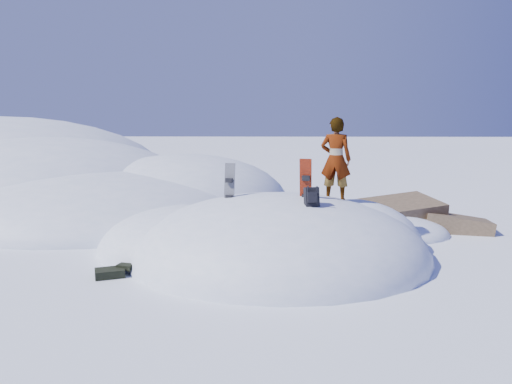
{
  "coord_description": "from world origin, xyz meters",
  "views": [
    {
      "loc": [
        -0.24,
        -11.26,
        3.36
      ],
      "look_at": [
        -0.53,
        0.3,
        1.52
      ],
      "focal_mm": 35.0,
      "sensor_mm": 36.0,
      "label": 1
    }
  ],
  "objects_px": {
    "snowboard_red": "(306,190)",
    "snowboard_dark": "(229,191)",
    "backpack": "(312,197)",
    "person": "(336,159)"
  },
  "relations": [
    {
      "from": "snowboard_red",
      "to": "person",
      "type": "height_order",
      "value": "person"
    },
    {
      "from": "snowboard_red",
      "to": "person",
      "type": "distance_m",
      "value": 1.15
    },
    {
      "from": "snowboard_red",
      "to": "snowboard_dark",
      "type": "xyz_separation_m",
      "value": [
        -1.76,
        0.28,
        -0.08
      ]
    },
    {
      "from": "snowboard_dark",
      "to": "person",
      "type": "xyz_separation_m",
      "value": [
        2.5,
        0.33,
        0.71
      ]
    },
    {
      "from": "backpack",
      "to": "person",
      "type": "xyz_separation_m",
      "value": [
        0.67,
        1.31,
        0.68
      ]
    },
    {
      "from": "snowboard_red",
      "to": "snowboard_dark",
      "type": "relative_size",
      "value": 1.1
    },
    {
      "from": "snowboard_red",
      "to": "snowboard_dark",
      "type": "height_order",
      "value": "snowboard_red"
    },
    {
      "from": "backpack",
      "to": "person",
      "type": "height_order",
      "value": "person"
    },
    {
      "from": "backpack",
      "to": "person",
      "type": "bearing_deg",
      "value": 52.09
    },
    {
      "from": "backpack",
      "to": "snowboard_dark",
      "type": "bearing_deg",
      "value": 140.94
    }
  ]
}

